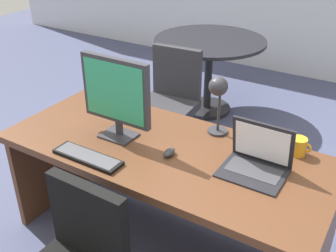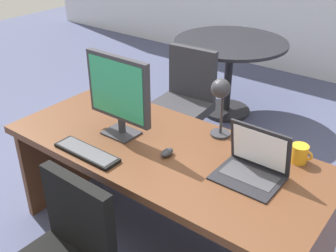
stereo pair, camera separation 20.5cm
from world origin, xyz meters
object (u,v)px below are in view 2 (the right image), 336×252
at_px(laptop, 255,161).
at_px(desk_lamp, 221,96).
at_px(meeting_chair_near, 182,113).
at_px(mouse, 167,152).
at_px(desk, 168,171).
at_px(monitor, 118,91).
at_px(meeting_table, 229,59).
at_px(keyboard, 87,152).
at_px(coffee_mug, 300,154).

relative_size(laptop, desk_lamp, 0.89).
bearing_deg(meeting_chair_near, mouse, -58.18).
relative_size(desk, monitor, 3.87).
height_order(monitor, meeting_table, monitor).
xyz_separation_m(keyboard, coffee_mug, (0.95, 0.64, 0.04)).
height_order(desk, meeting_table, meeting_table).
xyz_separation_m(coffee_mug, meeting_chair_near, (-1.25, 0.68, -0.41)).
height_order(desk, coffee_mug, coffee_mug).
bearing_deg(monitor, laptop, 8.13).
xyz_separation_m(monitor, coffee_mug, (0.95, 0.36, -0.23)).
distance_m(laptop, desk_lamp, 0.44).
distance_m(desk, mouse, 0.24).
height_order(mouse, meeting_table, meeting_table).
relative_size(desk, meeting_table, 1.70).
height_order(desk_lamp, meeting_chair_near, desk_lamp).
xyz_separation_m(mouse, meeting_chair_near, (-0.66, 1.06, -0.38)).
bearing_deg(coffee_mug, keyboard, -146.02).
bearing_deg(desk, meeting_chair_near, 121.61).
relative_size(monitor, mouse, 5.46).
bearing_deg(mouse, laptop, 16.93).
bearing_deg(meeting_chair_near, meeting_table, 94.24).
xyz_separation_m(mouse, meeting_table, (-0.72, 1.94, -0.17)).
xyz_separation_m(desk, desk_lamp, (0.18, 0.25, 0.45)).
bearing_deg(keyboard, coffee_mug, 33.98).
bearing_deg(meeting_table, mouse, -69.64).
relative_size(meeting_table, meeting_chair_near, 1.23).
relative_size(mouse, meeting_table, 0.08).
relative_size(monitor, keyboard, 1.19).
distance_m(desk_lamp, coffee_mug, 0.52).
height_order(desk_lamp, meeting_table, desk_lamp).
distance_m(keyboard, mouse, 0.44).
height_order(monitor, desk_lamp, monitor).
xyz_separation_m(coffee_mug, meeting_table, (-1.31, 1.56, -0.20)).
relative_size(keyboard, coffee_mug, 3.48).
relative_size(keyboard, meeting_table, 0.37).
height_order(mouse, desk_lamp, desk_lamp).
bearing_deg(desk_lamp, monitor, -145.58).
bearing_deg(laptop, monitor, -171.87).
xyz_separation_m(desk, monitor, (-0.30, -0.08, 0.46)).
relative_size(desk_lamp, meeting_chair_near, 0.41).
bearing_deg(laptop, coffee_mug, 59.93).
relative_size(monitor, desk_lamp, 1.33).
height_order(desk, laptop, laptop).
bearing_deg(coffee_mug, desk_lamp, -175.90).
distance_m(mouse, meeting_table, 2.08).
height_order(meeting_table, meeting_chair_near, meeting_chair_near).
bearing_deg(keyboard, monitor, 91.29).
bearing_deg(keyboard, mouse, 35.82).
bearing_deg(laptop, mouse, -163.07).
relative_size(laptop, meeting_table, 0.29).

